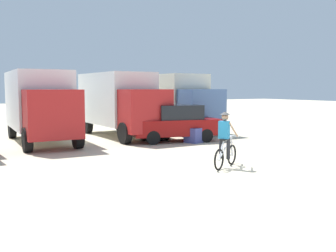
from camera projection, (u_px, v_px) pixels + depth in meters
name	position (u px, v px, depth m)	size (l,w,h in m)	color
ground_plane	(222.00, 172.00, 11.86)	(120.00, 120.00, 0.00)	beige
box_truck_avon_van	(40.00, 103.00, 18.25)	(2.61, 6.83, 3.35)	white
box_truck_white_box	(120.00, 101.00, 20.51)	(2.49, 6.79, 3.35)	white
box_truck_cream_rv	(174.00, 100.00, 23.08)	(2.43, 6.76, 3.35)	beige
sedan_parked	(176.00, 123.00, 18.68)	(4.48, 2.64, 1.76)	maroon
cyclist_orange_shirt	(225.00, 142.00, 12.45)	(1.55, 0.90, 1.82)	black
supply_crate	(194.00, 135.00, 18.34)	(0.71, 0.78, 0.70)	#4C5199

